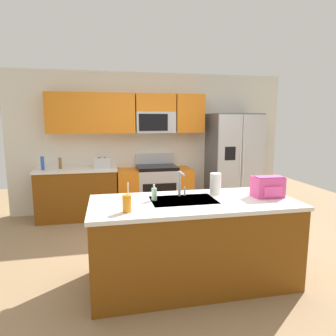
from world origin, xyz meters
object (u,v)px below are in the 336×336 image
object	(u,v)px
bottle_blue	(43,163)
toaster	(102,163)
soap_dispenser	(154,194)
sink_faucet	(181,182)
backpack	(268,186)
range_oven	(155,190)
paper_towel_roll	(215,184)
pepper_mill	(60,163)
drink_cup_orange	(127,203)
refrigerator	(233,163)

from	to	relation	value
bottle_blue	toaster	bearing A→B (deg)	-0.35
toaster	bottle_blue	xyz separation A→B (m)	(-0.99, 0.01, 0.02)
bottle_blue	soap_dispenser	bearing A→B (deg)	-56.06
sink_faucet	backpack	world-z (taller)	sink_faucet
range_oven	soap_dispenser	world-z (taller)	range_oven
paper_towel_roll	backpack	world-z (taller)	paper_towel_roll
pepper_mill	bottle_blue	bearing A→B (deg)	-170.96
sink_faucet	drink_cup_orange	xyz separation A→B (m)	(-0.61, -0.44, -0.09)
toaster	soap_dispenser	world-z (taller)	toaster
toaster	refrigerator	bearing A→B (deg)	-0.46
range_oven	pepper_mill	size ratio (longest dim) A/B	7.09
bottle_blue	backpack	distance (m)	3.67
range_oven	soap_dispenser	bearing A→B (deg)	-99.26
bottle_blue	backpack	bearing A→B (deg)	-40.72
sink_faucet	refrigerator	bearing A→B (deg)	54.00
bottle_blue	paper_towel_roll	xyz separation A→B (m)	(2.26, -2.17, 0.01)
backpack	toaster	bearing A→B (deg)	126.96
paper_towel_roll	backpack	bearing A→B (deg)	-23.46
toaster	paper_towel_roll	distance (m)	2.52
toaster	backpack	size ratio (longest dim) A/B	0.87
pepper_mill	soap_dispenser	xyz separation A→B (m)	(1.27, -2.34, -0.03)
refrigerator	sink_faucet	size ratio (longest dim) A/B	6.56
drink_cup_orange	backpack	xyz separation A→B (m)	(1.55, 0.24, 0.04)
sink_faucet	pepper_mill	bearing A→B (deg)	125.10
range_oven	sink_faucet	world-z (taller)	sink_faucet
pepper_mill	soap_dispenser	distance (m)	2.66
bottle_blue	drink_cup_orange	world-z (taller)	drink_cup_orange
soap_dispenser	toaster	bearing A→B (deg)	103.71
refrigerator	soap_dispenser	bearing A→B (deg)	-129.77
pepper_mill	backpack	xyz separation A→B (m)	(2.51, -2.44, 0.02)
refrigerator	toaster	world-z (taller)	refrigerator
refrigerator	toaster	distance (m)	2.45
range_oven	paper_towel_roll	bearing A→B (deg)	-81.29
bottle_blue	pepper_mill	bearing A→B (deg)	9.04
range_oven	paper_towel_roll	world-z (taller)	paper_towel_roll
sink_faucet	paper_towel_roll	distance (m)	0.42
bottle_blue	range_oven	bearing A→B (deg)	1.38
paper_towel_roll	backpack	distance (m)	0.57
soap_dispenser	refrigerator	bearing A→B (deg)	50.23
toaster	backpack	xyz separation A→B (m)	(1.80, -2.39, 0.03)
paper_towel_roll	refrigerator	bearing A→B (deg)	61.48
range_oven	drink_cup_orange	world-z (taller)	drink_cup_orange
toaster	bottle_blue	world-z (taller)	bottle_blue
range_oven	refrigerator	size ratio (longest dim) A/B	0.74
refrigerator	soap_dispenser	xyz separation A→B (m)	(-1.89, -2.27, 0.04)
toaster	pepper_mill	xyz separation A→B (m)	(-0.71, 0.05, 0.01)
bottle_blue	soap_dispenser	world-z (taller)	bottle_blue
refrigerator	drink_cup_orange	xyz separation A→B (m)	(-2.19, -2.61, 0.06)
pepper_mill	bottle_blue	distance (m)	0.28
drink_cup_orange	toaster	bearing A→B (deg)	95.49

